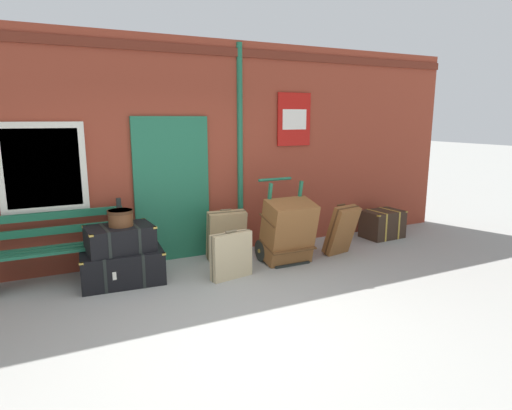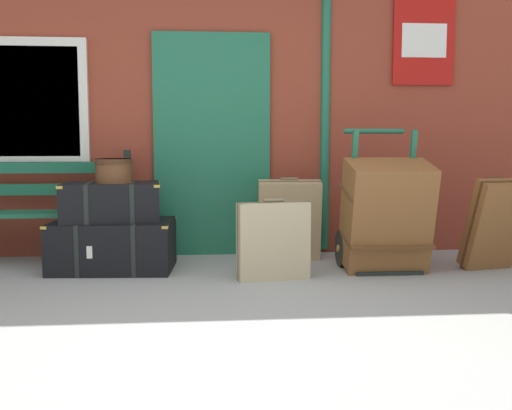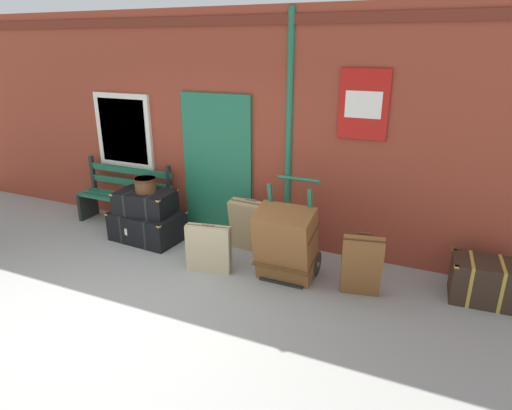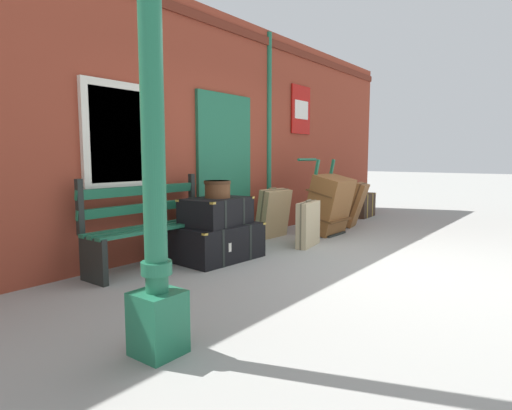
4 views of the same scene
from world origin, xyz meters
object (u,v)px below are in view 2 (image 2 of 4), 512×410
Objects in this scene: platform_bench at (41,214)px; suitcase_tan at (494,224)px; steamer_trunk_middle at (111,202)px; porters_trolley at (379,236)px; suitcase_umber at (273,241)px; round_hatbox at (114,169)px; large_brown_trunk at (386,215)px; suitcase_brown at (289,220)px; steamer_trunk_base at (113,245)px.

platform_bench is 3.95m from suitcase_tan.
platform_bench is 1.88× the size of steamer_trunk_middle.
suitcase_umber is at bearing -159.53° from porters_trolley.
suitcase_tan is (3.18, -0.33, -0.46)m from round_hatbox.
large_brown_trunk reaches higher than suitcase_brown.
suitcase_tan reaches higher than suitcase_umber.
round_hatbox is 2.34m from porters_trolley.
suitcase_brown is at bearing 10.21° from steamer_trunk_base.
platform_bench is 1.52× the size of steamer_trunk_base.
suitcase_tan is at bearing -9.98° from platform_bench.
porters_trolley is 1.03m from suitcase_umber.
round_hatbox is at bearing 9.83° from steamer_trunk_middle.
porters_trolley reaches higher than suitcase_brown.
platform_bench is 1.33× the size of porters_trolley.
steamer_trunk_base is 2.28m from porters_trolley.
suitcase_umber is at bearing -20.00° from steamer_trunk_middle.
platform_bench is at bearing 153.50° from round_hatbox.
porters_trolley is 1.26× the size of large_brown_trunk.
platform_bench reaches higher than large_brown_trunk.
large_brown_trunk is 1.20× the size of suitcase_tan.
round_hatbox is 0.42× the size of suitcase_brown.
suitcase_tan is (3.20, -0.32, 0.18)m from steamer_trunk_base.
platform_bench reaches higher than suitcase_tan.
steamer_trunk_middle is at bearing 172.65° from large_brown_trunk.
porters_trolley is at bearing 90.00° from large_brown_trunk.
round_hatbox is (0.02, 0.00, 0.28)m from steamer_trunk_middle.
platform_bench is 0.89m from round_hatbox.
suitcase_umber is at bearing -175.38° from suitcase_tan.
steamer_trunk_middle is at bearing 160.00° from suitcase_umber.
round_hatbox is 0.49× the size of suitcase_umber.
suitcase_tan is (3.21, -0.33, -0.19)m from steamer_trunk_middle.
platform_bench reaches higher than suitcase_brown.
steamer_trunk_base is 3.22m from suitcase_tan.
platform_bench reaches higher than steamer_trunk_base.
suitcase_tan is at bearing -5.63° from steamer_trunk_base.
steamer_trunk_middle is 0.28m from round_hatbox.
suitcase_tan is at bearing -12.70° from porters_trolley.
round_hatbox reaches higher than steamer_trunk_base.
round_hatbox is at bearing 159.48° from suitcase_umber.
porters_trolley is at bearing -2.70° from steamer_trunk_base.
platform_bench reaches higher than steamer_trunk_middle.
steamer_trunk_middle is 2.68× the size of round_hatbox.
porters_trolley reaches higher than large_brown_trunk.
steamer_trunk_middle is 0.71× the size of porters_trolley.
platform_bench is 2.24m from suitcase_brown.
steamer_trunk_base is at bearing 160.40° from suitcase_umber.
round_hatbox reaches higher than suitcase_umber.
round_hatbox is 0.40× the size of suitcase_tan.
large_brown_trunk is at bearing 10.92° from suitcase_umber.
suitcase_umber is at bearing -20.52° from round_hatbox.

